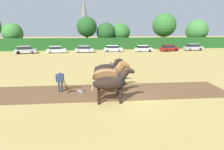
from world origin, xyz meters
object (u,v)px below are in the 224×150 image
Objects in this scene: tree_center_left at (87,27)px; church_spire at (84,17)px; tree_right at (164,25)px; parked_car_center_right at (143,49)px; parked_car_far_right at (193,47)px; draft_horse_trail_right at (107,69)px; tree_center at (106,32)px; farmer_at_plow at (60,80)px; parked_car_right at (169,48)px; tree_far_right at (197,31)px; tree_center_right at (121,33)px; farmer_beside_team at (111,69)px; draft_horse_trail_left at (108,73)px; parked_car_far_left at (25,50)px; parked_car_center at (113,49)px; draft_horse_lead_right at (110,77)px; plow at (75,89)px; tree_left at (13,33)px; parked_car_left at (56,50)px; parked_car_center_left at (85,49)px; draft_horse_lead_left at (111,83)px.

church_spire is (-0.86, 36.39, 4.63)m from tree_center_left.
tree_right is 14.12m from parked_car_center_right.
church_spire is at bearing 119.88° from parked_car_far_right.
tree_center is at bearing 87.07° from draft_horse_trail_right.
farmer_at_plow is at bearing -137.72° from parked_car_far_right.
parked_car_right is (19.33, -44.64, -9.38)m from church_spire.
tree_far_right reaches higher than draft_horse_trail_right.
tree_center_right reaches higher than farmer_beside_team.
parked_car_right is at bearing 58.28° from draft_horse_trail_left.
farmer_beside_team is (2.17, -29.13, -4.57)m from tree_center_left.
church_spire is at bearing 95.20° from draft_horse_trail_right.
tree_far_right is 1.77× the size of parked_car_far_left.
parked_car_center is at bearing -111.04° from tree_center_right.
draft_horse_lead_right is at bearing -70.98° from parked_car_far_left.
draft_horse_lead_right is 0.66× the size of parked_car_far_left.
tree_right is at bearing 60.13° from plow.
parked_car_far_right is at bearing 51.48° from draft_horse_lead_right.
draft_horse_lead_right is (-3.53, -34.63, -2.71)m from tree_center.
tree_center_left is 2.90× the size of draft_horse_trail_right.
farmer_at_plow is 0.44× the size of parked_car_center_right.
tree_right is at bearing 2.87° from tree_center.
plow is at bearing -123.02° from tree_right.
farmer_beside_team is (4.51, 3.69, -0.10)m from farmer_at_plow.
farmer_beside_team is (20.31, -29.99, -3.08)m from tree_left.
parked_car_left is (-4.31, 25.09, -0.32)m from farmer_at_plow.
parked_car_center is at bearing 164.56° from parked_car_right.
parked_car_center is at bearing 83.89° from draft_horse_trail_left.
tree_right is (12.29, -0.11, 2.03)m from tree_center_right.
parked_car_right reaches higher than parked_car_center_left.
tree_center_left reaches higher than tree_center.
tree_center is 2.33× the size of draft_horse_lead_right.
church_spire reaches higher than farmer_beside_team.
parked_car_center reaches higher than plow.
tree_right is at bearing 64.71° from draft_horse_lead_left.
draft_horse_trail_right is at bearing -75.67° from parked_car_left.
plow is at bearing -139.98° from farmer_beside_team.
tree_far_right is at bearing 53.11° from draft_horse_lead_right.
tree_left reaches higher than parked_car_far_left.
parked_car_far_right is (23.36, 23.60, -0.60)m from draft_horse_trail_right.
parked_car_center is (-15.66, -8.65, -5.32)m from tree_right.
tree_center_left is at bearing 95.31° from draft_horse_lead_left.
tree_right reaches higher than parked_car_far_left.
plow is at bearing -136.09° from parked_car_far_right.
draft_horse_trail_right is (-7.45, -32.75, -2.62)m from tree_center_right.
draft_horse_lead_left reaches higher than parked_car_center_right.
tree_right reaches higher than tree_left.
draft_horse_lead_right is at bearing -90.12° from draft_horse_trail_left.
parked_car_far_right is at bearing -8.95° from parked_car_far_left.
tree_center is 8.57m from parked_car_center.
draft_horse_lead_left is at bearing -133.13° from parked_car_right.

